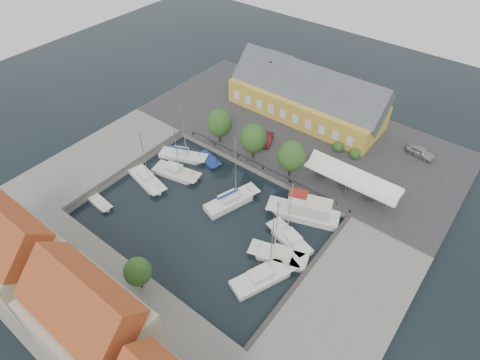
# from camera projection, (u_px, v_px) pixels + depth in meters

# --- Properties ---
(ground) EXTENTS (140.00, 140.00, 0.00)m
(ground) POSITION_uv_depth(u_px,v_px,m) (215.00, 210.00, 58.16)
(ground) COLOR black
(ground) RESTS_ON ground
(north_quay) EXTENTS (56.00, 26.00, 1.00)m
(north_quay) POSITION_uv_depth(u_px,v_px,m) (299.00, 133.00, 71.15)
(north_quay) COLOR #2D2D30
(north_quay) RESTS_ON ground
(west_quay) EXTENTS (12.00, 24.00, 1.00)m
(west_quay) POSITION_uv_depth(u_px,v_px,m) (106.00, 155.00, 66.60)
(west_quay) COLOR slate
(west_quay) RESTS_ON ground
(east_quay) EXTENTS (12.00, 24.00, 1.00)m
(east_quay) POSITION_uv_depth(u_px,v_px,m) (346.00, 301.00, 46.72)
(east_quay) COLOR slate
(east_quay) RESTS_ON ground
(south_bank) EXTENTS (56.00, 14.00, 1.00)m
(south_bank) POSITION_uv_depth(u_px,v_px,m) (95.00, 313.00, 45.65)
(south_bank) COLOR slate
(south_bank) RESTS_ON ground
(quay_edge_fittings) EXTENTS (56.00, 24.72, 0.40)m
(quay_edge_fittings) POSITION_uv_depth(u_px,v_px,m) (235.00, 187.00, 60.18)
(quay_edge_fittings) COLOR #383533
(quay_edge_fittings) RESTS_ON north_quay
(warehouse) EXTENTS (28.56, 14.00, 9.55)m
(warehouse) POSITION_uv_depth(u_px,v_px,m) (304.00, 96.00, 72.76)
(warehouse) COLOR gold
(warehouse) RESTS_ON north_quay
(tent_canopy) EXTENTS (14.00, 4.00, 2.83)m
(tent_canopy) POSITION_uv_depth(u_px,v_px,m) (353.00, 178.00, 57.74)
(tent_canopy) COLOR white
(tent_canopy) RESTS_ON north_quay
(quay_trees) EXTENTS (18.20, 4.20, 6.30)m
(quay_trees) POSITION_uv_depth(u_px,v_px,m) (253.00, 138.00, 62.71)
(quay_trees) COLOR black
(quay_trees) RESTS_ON north_quay
(car_silver) EXTENTS (4.89, 2.57, 1.58)m
(car_silver) POSITION_uv_depth(u_px,v_px,m) (421.00, 152.00, 65.15)
(car_silver) COLOR #A0A4A8
(car_silver) RESTS_ON north_quay
(car_red) EXTENTS (2.80, 4.19, 1.31)m
(car_red) POSITION_uv_depth(u_px,v_px,m) (268.00, 140.00, 67.79)
(car_red) COLOR #5B1419
(car_red) RESTS_ON north_quay
(center_sailboat) EXTENTS (5.02, 8.97, 12.03)m
(center_sailboat) POSITION_uv_depth(u_px,v_px,m) (231.00, 202.00, 58.85)
(center_sailboat) COLOR silver
(center_sailboat) RESTS_ON ground
(trawler) EXTENTS (10.72, 6.30, 5.00)m
(trawler) POSITION_uv_depth(u_px,v_px,m) (306.00, 211.00, 56.51)
(trawler) COLOR silver
(trawler) RESTS_ON ground
(east_boat_a) EXTENTS (7.62, 4.50, 10.51)m
(east_boat_a) POSITION_uv_depth(u_px,v_px,m) (290.00, 240.00, 53.73)
(east_boat_a) COLOR silver
(east_boat_a) RESTS_ON ground
(east_boat_b) EXTENTS (8.08, 4.75, 10.69)m
(east_boat_b) POSITION_uv_depth(u_px,v_px,m) (280.00, 257.00, 51.72)
(east_boat_b) COLOR silver
(east_boat_b) RESTS_ON ground
(east_boat_c) EXTENTS (5.89, 9.16, 11.29)m
(east_boat_c) POSITION_uv_depth(u_px,v_px,m) (263.00, 277.00, 49.42)
(east_boat_c) COLOR silver
(east_boat_c) RESTS_ON ground
(west_boat_a) EXTENTS (8.38, 5.19, 10.93)m
(west_boat_a) POSITION_uv_depth(u_px,v_px,m) (182.00, 156.00, 66.75)
(west_boat_a) COLOR silver
(west_boat_a) RESTS_ON ground
(west_boat_b) EXTENTS (8.27, 4.29, 10.92)m
(west_boat_b) POSITION_uv_depth(u_px,v_px,m) (176.00, 173.00, 63.64)
(west_boat_b) COLOR beige
(west_boat_b) RESTS_ON ground
(west_boat_c) EXTENTS (8.14, 4.08, 10.69)m
(west_boat_c) POSITION_uv_depth(u_px,v_px,m) (147.00, 180.00, 62.37)
(west_boat_c) COLOR silver
(west_boat_c) RESTS_ON ground
(launch_sw) EXTENTS (4.44, 2.00, 0.98)m
(launch_sw) POSITION_uv_depth(u_px,v_px,m) (101.00, 204.00, 58.87)
(launch_sw) COLOR silver
(launch_sw) RESTS_ON ground
(launch_nw) EXTENTS (5.31, 3.23, 0.88)m
(launch_nw) POSITION_uv_depth(u_px,v_px,m) (209.00, 160.00, 66.28)
(launch_nw) COLOR navy
(launch_nw) RESTS_ON ground
(townhouses) EXTENTS (36.30, 8.50, 12.00)m
(townhouses) POSITION_uv_depth(u_px,v_px,m) (75.00, 313.00, 39.87)
(townhouses) COLOR #B5A88B
(townhouses) RESTS_ON south_bank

